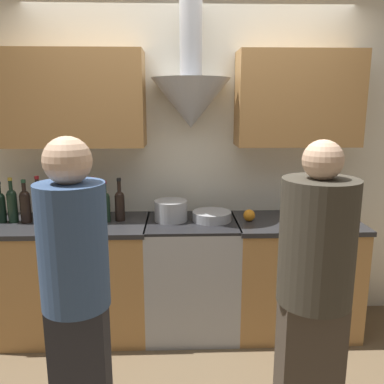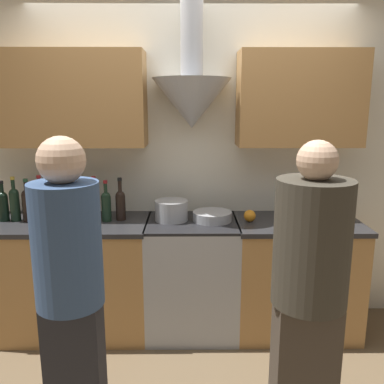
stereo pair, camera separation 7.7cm
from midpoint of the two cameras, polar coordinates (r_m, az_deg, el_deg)
The scene contains 20 objects.
ground_plane at distance 3.16m, azimuth -0.59°, elevation -21.67°, with size 12.00×12.00×0.00m, color brown.
wall_back at distance 3.25m, azimuth -1.60°, elevation 6.89°, with size 8.40×0.59×2.60m.
counter_left at distance 3.36m, azimuth -17.09°, elevation -11.42°, with size 1.18×0.62×0.89m.
counter_right at distance 3.36m, azimuth 13.43°, elevation -11.19°, with size 0.95×0.62×0.89m.
stove_range at distance 3.24m, azimuth -0.76°, elevation -11.64°, with size 0.69×0.60×0.89m.
wine_bottle_0 at distance 3.37m, azimuth -25.90°, elevation -1.74°, with size 0.08×0.08×0.31m.
wine_bottle_1 at distance 3.34m, azimuth -24.53°, elevation -1.52°, with size 0.07×0.07×0.34m.
wine_bottle_2 at distance 3.29m, azimuth -22.99°, elevation -1.64°, with size 0.08×0.08×0.33m.
wine_bottle_3 at distance 3.26m, azimuth -21.35°, elevation -1.54°, with size 0.07×0.07×0.35m.
wine_bottle_4 at distance 3.25m, azimuth -19.56°, elevation -1.72°, with size 0.07×0.07×0.31m.
wine_bottle_5 at distance 3.20m, azimuth -17.84°, elevation -1.82°, with size 0.07×0.07×0.32m.
wine_bottle_6 at distance 3.19m, azimuth -15.96°, elevation -1.62°, with size 0.08×0.08×0.34m.
wine_bottle_7 at distance 3.17m, azimuth -14.31°, elevation -1.61°, with size 0.07×0.07×0.34m.
wine_bottle_8 at distance 3.13m, azimuth -12.76°, elevation -1.81°, with size 0.07×0.07×0.31m.
wine_bottle_9 at distance 3.13m, azimuth -10.81°, elevation -1.65°, with size 0.07×0.07×0.33m.
stock_pot at distance 3.10m, azimuth -3.69°, elevation -2.62°, with size 0.25×0.25×0.15m.
mixing_bowl at distance 3.10m, azimuth 2.09°, elevation -3.39°, with size 0.30×0.30×0.07m.
orange_fruit at distance 3.11m, azimuth 7.32°, elevation -3.27°, with size 0.09×0.09×0.09m.
person_foreground_left at distance 1.99m, azimuth -17.03°, elevation -13.68°, with size 0.31×0.31×1.64m.
person_foreground_right at distance 2.07m, azimuth 15.65°, elevation -13.40°, with size 0.35×0.35×1.62m.
Camera 1 is at (-0.10, -2.62, 1.78)m, focal length 38.00 mm.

